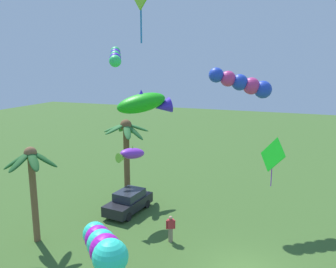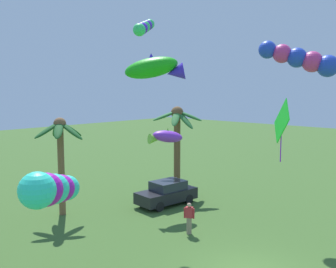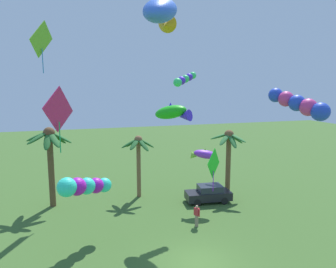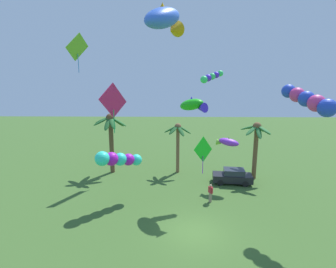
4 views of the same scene
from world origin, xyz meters
TOP-DOWN VIEW (x-y plane):
  - ground_plane at (0.00, 0.00)m, footprint 120.00×120.00m
  - palm_tree_0 at (-8.45, 11.71)m, footprint 3.74×3.47m
  - palm_tree_1 at (-1.03, 11.91)m, footprint 3.09×2.92m
  - palm_tree_2 at (7.12, 10.19)m, footprint 3.16×3.35m
  - parked_car_0 at (4.53, 8.75)m, footprint 4.06×2.12m
  - spectator_0 at (1.70, 4.56)m, footprint 0.38×0.49m
  - kite_diamond_0 at (-7.89, 1.74)m, footprint 0.97×1.61m
  - kite_tube_1 at (7.66, 1.72)m, footprint 2.32×3.98m
  - kite_diamond_2 at (0.31, -0.95)m, footprint 1.23×1.20m
  - kite_tube_3 at (-6.06, 4.24)m, footprint 3.44×3.19m
  - kite_fish_4 at (0.11, 5.38)m, footprint 2.66×2.92m
  - kite_tube_5 at (1.92, 7.99)m, footprint 2.18×1.45m
  - kite_fish_6 at (-2.06, 0.57)m, footprint 3.05×4.02m
  - kite_fish_7 at (3.69, 8.05)m, footprint 2.35×1.63m
  - kite_diamond_8 at (-7.54, 9.68)m, footprint 2.10×3.12m

SIDE VIEW (x-z plane):
  - ground_plane at x=0.00m, z-range 0.00..0.00m
  - parked_car_0 at x=4.53m, z-range 0.00..1.51m
  - spectator_0 at x=1.70m, z-range 0.02..1.61m
  - kite_tube_3 at x=-6.06m, z-range 2.95..4.77m
  - palm_tree_1 at x=-1.03m, z-range 1.38..7.04m
  - kite_fish_7 at x=3.69m, z-range 3.97..4.96m
  - palm_tree_2 at x=7.12m, z-range 1.45..7.53m
  - palm_tree_0 at x=-8.45m, z-range 1.61..8.35m
  - kite_diamond_2 at x=0.31m, z-range 4.90..7.25m
  - kite_diamond_8 at x=-7.54m, z-range 5.66..10.76m
  - kite_fish_4 at x=0.11m, z-range 7.54..8.93m
  - kite_tube_1 at x=7.66m, z-range 7.88..9.92m
  - kite_tube_5 at x=1.92m, z-range 9.99..11.16m
  - kite_diamond_0 at x=-7.89m, z-range 11.05..13.63m
  - kite_fish_6 at x=-2.06m, z-range 12.72..14.83m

